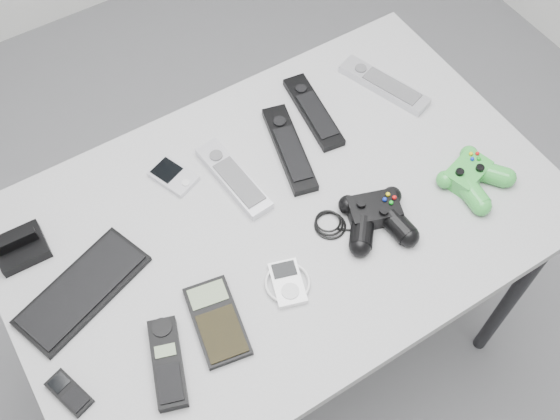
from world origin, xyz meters
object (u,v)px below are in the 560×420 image
desk (281,230)px  pda_keyboard (83,290)px  mobile_phone (69,393)px  mp3_player (288,283)px  controller_black (376,216)px  remote_black_b (313,111)px  pda (173,176)px  remote_silver_a (233,178)px  remote_black_a (289,148)px  cordless_handset (167,363)px  controller_green (473,176)px  calculator (217,321)px  remote_silver_b (384,84)px

desk → pda_keyboard: 0.43m
mobile_phone → desk: bearing=-4.8°
mp3_player → controller_black: bearing=24.2°
pda_keyboard → remote_black_b: bearing=-7.2°
pda → mp3_player: bearing=-99.4°
remote_silver_a → pda_keyboard: bearing=-174.1°
remote_black_a → mobile_phone: (-0.62, -0.25, -0.00)m
pda_keyboard → cordless_handset: 0.23m
pda → cordless_handset: 0.42m
remote_black_b → mobile_phone: 0.79m
pda → remote_silver_a: (0.11, -0.08, 0.00)m
pda_keyboard → remote_silver_a: size_ratio=1.22×
mp3_player → controller_green: size_ratio=0.65×
cordless_handset → controller_black: (0.50, 0.05, 0.01)m
mobile_phone → cordless_handset: size_ratio=0.53×
cordless_handset → calculator: bearing=31.3°
remote_silver_b → mobile_phone: bearing=178.8°
controller_green → remote_silver_a: bearing=131.9°
calculator → mobile_phone: bearing=-173.4°
pda → cordless_handset: size_ratio=0.58×
pda_keyboard → remote_black_b: 0.64m
pda_keyboard → controller_green: bearing=-33.6°
remote_silver_a → remote_black_b: size_ratio=0.97×
remote_black_a → mp3_player: remote_black_a is taller
remote_silver_a → mp3_player: bearing=-102.1°
remote_silver_a → remote_black_b: 0.26m
pda → remote_black_a: (0.25, -0.07, 0.00)m
desk → remote_silver_b: size_ratio=5.03×
remote_black_b → controller_black: bearing=-91.5°
controller_black → controller_green: controller_black is taller
cordless_handset → controller_green: controller_green is taller
calculator → remote_silver_b: bearing=37.2°
cordless_handset → remote_black_a: bearing=52.4°
remote_silver_a → calculator: (-0.19, -0.27, -0.00)m
pda_keyboard → pda: same height
desk → cordless_handset: size_ratio=6.83×
calculator → remote_black_a: bearing=49.8°
remote_silver_b → calculator: 0.70m
mobile_phone → controller_black: 0.67m
remote_silver_b → controller_green: controller_green is taller
cordless_handset → pda: bearing=80.6°
remote_black_b → mobile_phone: bearing=-148.6°
controller_green → mp3_player: bearing=164.0°
remote_black_a → cordless_handset: size_ratio=1.42×
remote_silver_a → desk: bearing=-76.4°
remote_silver_b → controller_black: (-0.24, -0.29, 0.01)m
mobile_phone → controller_green: size_ratio=0.61×
remote_black_b → calculator: size_ratio=1.32×
remote_silver_a → cordless_handset: 0.42m
mp3_player → mobile_phone: bearing=-165.1°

